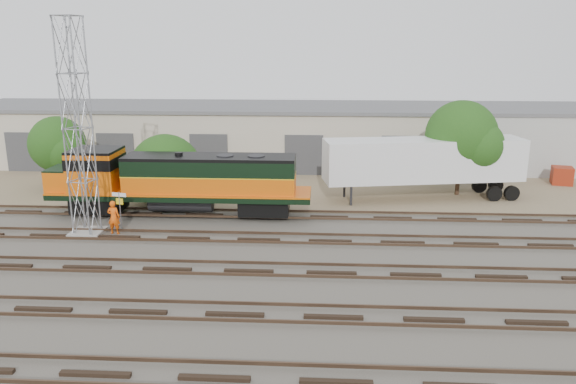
# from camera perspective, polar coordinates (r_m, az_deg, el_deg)

# --- Properties ---
(ground) EXTENTS (140.00, 140.00, 0.00)m
(ground) POSITION_cam_1_polar(r_m,az_deg,el_deg) (30.25, -3.29, -5.93)
(ground) COLOR #47423A
(ground) RESTS_ON ground
(dirt_strip) EXTENTS (80.00, 16.00, 0.02)m
(dirt_strip) POSITION_cam_1_polar(r_m,az_deg,el_deg) (44.53, -1.10, 0.93)
(dirt_strip) COLOR #726047
(dirt_strip) RESTS_ON ground
(tracks) EXTENTS (80.00, 20.40, 0.28)m
(tracks) POSITION_cam_1_polar(r_m,az_deg,el_deg) (27.46, -4.01, -7.99)
(tracks) COLOR black
(tracks) RESTS_ON ground
(warehouse) EXTENTS (58.40, 10.40, 5.30)m
(warehouse) POSITION_cam_1_polar(r_m,az_deg,el_deg) (51.80, -0.38, 5.89)
(warehouse) COLOR #B9AF9A
(warehouse) RESTS_ON ground
(locomotive) EXTENTS (16.69, 2.93, 4.01)m
(locomotive) POSITION_cam_1_polar(r_m,az_deg,el_deg) (36.28, -11.36, 1.15)
(locomotive) COLOR black
(locomotive) RESTS_ON tracks
(signal_tower) EXTENTS (1.79, 1.79, 12.16)m
(signal_tower) POSITION_cam_1_polar(r_m,az_deg,el_deg) (33.41, -20.54, 5.65)
(signal_tower) COLOR gray
(signal_tower) RESTS_ON ground
(sign_post) EXTENTS (0.91, 0.25, 2.25)m
(sign_post) POSITION_cam_1_polar(r_m,az_deg,el_deg) (34.65, -16.73, -1.10)
(sign_post) COLOR gray
(sign_post) RESTS_ON ground
(worker) EXTENTS (0.75, 0.52, 1.99)m
(worker) POSITION_cam_1_polar(r_m,az_deg,el_deg) (33.98, -17.29, -2.47)
(worker) COLOR #EB530D
(worker) RESTS_ON ground
(semi_trailer) EXTENTS (14.25, 5.19, 4.30)m
(semi_trailer) POSITION_cam_1_polar(r_m,az_deg,el_deg) (40.61, 14.05, 3.02)
(semi_trailer) COLOR silver
(semi_trailer) RESTS_ON ground
(dumpster_blue) EXTENTS (1.61, 1.52, 1.50)m
(dumpster_blue) POSITION_cam_1_polar(r_m,az_deg,el_deg) (47.31, 17.06, 2.02)
(dumpster_blue) COLOR navy
(dumpster_blue) RESTS_ON ground
(dumpster_red) EXTENTS (1.77, 1.69, 1.40)m
(dumpster_red) POSITION_cam_1_polar(r_m,az_deg,el_deg) (48.91, 26.06, 1.50)
(dumpster_red) COLOR maroon
(dumpster_red) RESTS_ON ground
(tree_west) EXTENTS (4.41, 4.20, 5.50)m
(tree_west) POSITION_cam_1_polar(r_m,az_deg,el_deg) (45.53, -22.21, 4.35)
(tree_west) COLOR #382619
(tree_west) RESTS_ON ground
(tree_mid) EXTENTS (5.27, 5.02, 5.02)m
(tree_mid) POSITION_cam_1_polar(r_m,az_deg,el_deg) (39.64, -12.03, 1.93)
(tree_mid) COLOR #382619
(tree_mid) RESTS_ON ground
(tree_east) EXTENTS (5.36, 5.10, 6.89)m
(tree_east) POSITION_cam_1_polar(r_m,az_deg,el_deg) (41.93, 17.59, 5.21)
(tree_east) COLOR #382619
(tree_east) RESTS_ON ground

